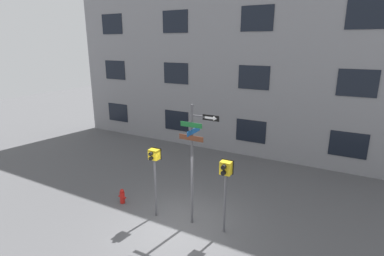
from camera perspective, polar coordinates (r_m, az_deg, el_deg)
name	(u,v)px	position (r m, az deg, el deg)	size (l,w,h in m)	color
ground_plane	(178,227)	(10.88, -2.77, -18.36)	(60.00, 60.00, 0.00)	#515154
building_facade	(257,49)	(16.42, 12.31, 14.56)	(24.00, 0.63, 11.70)	gray
street_sign_pole	(194,155)	(9.91, 0.38, -5.23)	(1.39, 0.85, 4.25)	#4C4C51
pedestrian_signal_left	(154,163)	(10.62, -7.18, -6.72)	(0.41, 0.40, 2.61)	#4C4C51
pedestrian_signal_right	(226,176)	(9.68, 6.40, -9.08)	(0.41, 0.40, 2.57)	#4C4C51
fire_hydrant	(122,196)	(12.43, -13.15, -12.54)	(0.35, 0.19, 0.60)	red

